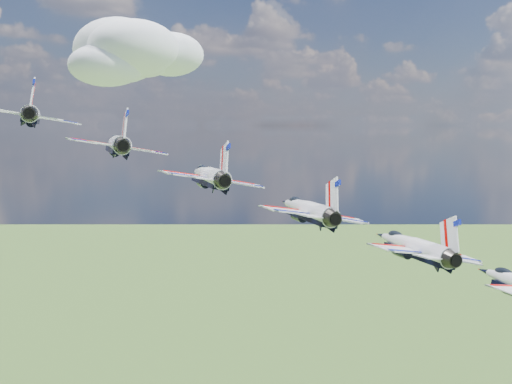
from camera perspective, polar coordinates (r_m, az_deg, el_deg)
name	(u,v)px	position (r m, az deg, el deg)	size (l,w,h in m)	color
cloud_far	(142,60)	(300.79, -10.09, 11.48)	(59.79, 46.98, 23.49)	white
jet_0	(32,115)	(84.88, -19.30, 6.51)	(11.10, 16.44, 4.91)	white
jet_1	(117,144)	(78.87, -12.27, 4.20)	(11.10, 16.44, 4.91)	white
jet_2	(208,175)	(74.35, -4.30, 1.48)	(11.10, 16.44, 4.91)	white
jet_3	(306,209)	(71.62, 4.46, -1.54)	(11.10, 16.44, 4.91)	white
jet_4	(412,246)	(70.88, 13.69, -4.67)	(11.10, 16.44, 4.91)	white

